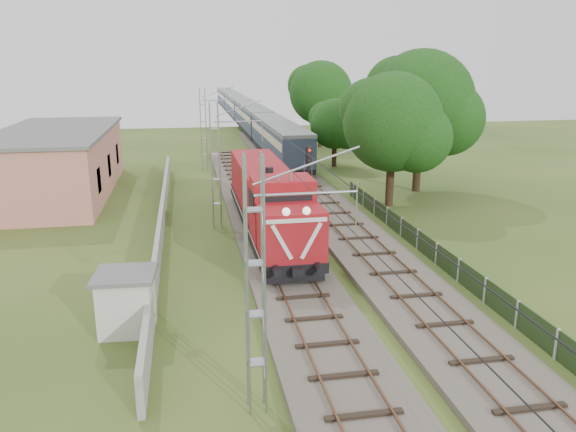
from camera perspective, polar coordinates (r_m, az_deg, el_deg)
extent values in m
plane|color=#304A1B|center=(25.83, 1.23, -8.34)|extent=(140.00, 140.00, 0.00)
cube|color=#6B6054|center=(32.20, -1.28, -3.14)|extent=(4.20, 70.00, 0.30)
cube|color=black|center=(32.14, -1.28, -2.81)|extent=(2.40, 70.00, 0.10)
cube|color=brown|center=(32.00, -2.79, -2.76)|extent=(0.08, 70.00, 0.05)
cube|color=brown|center=(32.26, 0.21, -2.59)|extent=(0.08, 70.00, 0.05)
cube|color=#6B6054|center=(45.42, 2.34, 2.38)|extent=(4.20, 80.00, 0.30)
cube|color=black|center=(45.37, 2.34, 2.62)|extent=(2.40, 80.00, 0.10)
cube|color=brown|center=(45.18, 1.29, 2.67)|extent=(0.08, 80.00, 0.05)
cube|color=brown|center=(45.55, 3.38, 2.75)|extent=(0.08, 80.00, 0.05)
cylinder|color=gray|center=(15.92, 1.87, 2.30)|extent=(3.00, 0.08, 0.08)
cylinder|color=gray|center=(35.48, -5.08, 9.54)|extent=(3.00, 0.08, 0.08)
cylinder|color=gray|center=(55.36, -7.11, 11.59)|extent=(3.00, 0.08, 0.08)
cylinder|color=black|center=(35.81, -2.62, 7.54)|extent=(0.03, 70.00, 0.03)
cylinder|color=black|center=(35.65, -2.64, 9.61)|extent=(0.03, 70.00, 0.03)
cube|color=#9E9E99|center=(36.49, -12.69, -0.30)|extent=(0.25, 40.00, 1.50)
cube|color=#CA746C|center=(48.88, -22.39, 4.97)|extent=(8.00, 20.00, 5.00)
cube|color=#606060|center=(48.52, -22.70, 7.98)|extent=(8.40, 20.40, 0.25)
cube|color=black|center=(42.42, -18.70, 3.46)|extent=(0.10, 1.60, 1.80)
cube|color=black|center=(48.26, -17.75, 4.91)|extent=(0.10, 1.60, 1.80)
cube|color=black|center=(54.13, -17.00, 6.05)|extent=(0.10, 1.60, 1.80)
cube|color=black|center=(30.72, 14.88, -3.72)|extent=(0.05, 32.00, 1.15)
cube|color=#9E9E99|center=(44.19, 6.71, 2.51)|extent=(0.12, 0.12, 1.20)
cube|color=black|center=(34.57, -2.02, -0.32)|extent=(3.15, 17.84, 0.52)
cube|color=black|center=(29.23, -0.35, -3.94)|extent=(2.31, 3.78, 0.52)
cube|color=black|center=(40.18, -3.23, 1.45)|extent=(2.31, 3.78, 0.52)
cube|color=black|center=(26.47, 0.81, -6.31)|extent=(2.73, 0.26, 0.37)
cube|color=maroon|center=(26.96, 0.33, -1.64)|extent=(3.04, 2.62, 2.41)
sphere|color=white|center=(25.31, -0.19, 0.43)|extent=(0.38, 0.38, 0.38)
sphere|color=white|center=(25.49, 1.90, 0.53)|extent=(0.38, 0.38, 0.38)
cube|color=silver|center=(25.61, -0.62, -2.69)|extent=(1.05, 0.06, 1.76)
cube|color=silver|center=(25.86, 2.36, -2.52)|extent=(1.05, 0.06, 1.76)
cube|color=silver|center=(25.43, 0.89, -0.47)|extent=(2.83, 0.06, 0.19)
cube|color=maroon|center=(29.26, -0.61, 0.70)|extent=(3.15, 2.52, 3.36)
cube|color=black|center=(27.91, -0.16, 1.08)|extent=(2.62, 0.06, 0.94)
cube|color=maroon|center=(36.65, -2.64, 3.20)|extent=(2.94, 12.69, 2.73)
cylinder|color=black|center=(33.24, -1.91, 4.62)|extent=(0.46, 0.46, 0.42)
cylinder|color=gray|center=(27.98, -0.96, 3.88)|extent=(0.13, 0.13, 0.37)
cylinder|color=gray|center=(28.09, 0.31, 3.92)|extent=(0.13, 0.13, 0.37)
cube|color=black|center=(60.37, -0.94, 6.39)|extent=(2.94, 22.34, 0.51)
cube|color=#313A52|center=(60.14, -0.94, 7.92)|extent=(3.05, 22.34, 2.74)
cube|color=beige|center=(60.07, -0.95, 8.40)|extent=(3.09, 21.45, 0.76)
cube|color=slate|center=(59.96, -0.95, 9.36)|extent=(3.10, 22.34, 0.36)
cube|color=black|center=(83.29, -3.63, 8.87)|extent=(2.94, 22.34, 0.51)
cube|color=#313A52|center=(83.12, -3.64, 9.98)|extent=(3.05, 22.34, 2.74)
cube|color=beige|center=(83.07, -3.65, 10.33)|extent=(3.09, 21.45, 0.76)
cube|color=slate|center=(82.99, -3.66, 11.03)|extent=(3.10, 22.34, 0.36)
cube|color=black|center=(106.40, -5.16, 10.27)|extent=(2.94, 22.34, 0.51)
cube|color=#313A52|center=(106.27, -5.19, 11.14)|extent=(3.05, 22.34, 2.74)
cube|color=beige|center=(106.23, -5.19, 11.41)|extent=(3.09, 21.45, 0.76)
cube|color=slate|center=(106.16, -5.21, 11.96)|extent=(3.10, 22.34, 0.36)
cube|color=black|center=(129.60, -6.16, 11.16)|extent=(2.94, 22.34, 0.51)
cube|color=#313A52|center=(129.49, -6.18, 11.88)|extent=(3.05, 22.34, 2.74)
cube|color=beige|center=(129.46, -6.19, 12.10)|extent=(3.09, 21.45, 0.76)
cube|color=slate|center=(129.40, -6.20, 12.55)|extent=(3.10, 22.34, 0.36)
cylinder|color=black|center=(36.66, 2.06, 3.14)|extent=(0.15, 0.15, 5.21)
cube|color=black|center=(36.14, 2.15, 6.15)|extent=(0.42, 0.35, 1.15)
sphere|color=red|center=(35.96, 2.20, 6.69)|extent=(0.19, 0.19, 0.19)
sphere|color=black|center=(36.02, 2.19, 6.12)|extent=(0.19, 0.19, 0.19)
sphere|color=black|center=(36.08, 2.19, 5.55)|extent=(0.19, 0.19, 0.19)
cube|color=navy|center=(36.49, 2.19, 3.58)|extent=(0.55, 0.26, 0.42)
cube|color=silver|center=(23.44, -16.05, -8.55)|extent=(2.16, 2.16, 2.25)
cube|color=#606060|center=(22.98, -16.28, -5.75)|extent=(2.48, 2.48, 0.15)
cylinder|color=#3C2818|center=(42.19, 10.34, 3.96)|extent=(0.59, 0.59, 4.39)
sphere|color=black|center=(41.59, 10.61, 9.35)|extent=(7.18, 7.18, 7.18)
sphere|color=black|center=(41.26, 12.95, 7.78)|extent=(5.02, 5.02, 5.02)
sphere|color=black|center=(42.27, 8.43, 10.63)|extent=(4.67, 4.67, 4.67)
cylinder|color=#3C2818|center=(47.41, 13.03, 5.52)|extent=(0.64, 0.64, 5.13)
sphere|color=black|center=(46.86, 13.38, 11.15)|extent=(8.40, 8.40, 8.40)
sphere|color=black|center=(46.52, 15.84, 9.51)|extent=(5.88, 5.88, 5.88)
sphere|color=black|center=(47.61, 11.07, 12.46)|extent=(5.46, 5.46, 5.46)
cylinder|color=#3C2818|center=(57.70, 4.73, 6.55)|extent=(0.49, 0.49, 3.07)
sphere|color=black|center=(57.34, 4.79, 9.30)|extent=(5.02, 5.02, 5.02)
sphere|color=black|center=(56.97, 5.96, 8.52)|extent=(3.51, 3.51, 3.51)
sphere|color=black|center=(57.91, 3.72, 9.94)|extent=(3.26, 3.26, 3.26)
cylinder|color=#3C2818|center=(71.01, 3.30, 8.92)|extent=(0.56, 0.56, 4.74)
sphere|color=black|center=(70.66, 3.35, 12.39)|extent=(7.75, 7.75, 7.75)
sphere|color=black|center=(69.98, 4.83, 11.45)|extent=(5.43, 5.43, 5.43)
sphere|color=black|center=(71.63, 2.02, 13.14)|extent=(5.04, 5.04, 5.04)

